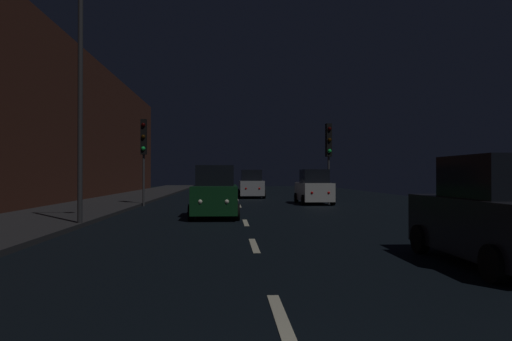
% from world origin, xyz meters
% --- Properties ---
extents(ground, '(27.33, 84.00, 0.02)m').
position_xyz_m(ground, '(0.00, 24.50, -0.01)').
color(ground, black).
extents(sidewalk_left, '(4.40, 84.00, 0.15)m').
position_xyz_m(sidewalk_left, '(-7.46, 24.50, 0.07)').
color(sidewalk_left, '#28282B').
rests_on(sidewalk_left, ground).
extents(building_facade_left, '(0.80, 63.00, 9.63)m').
position_xyz_m(building_facade_left, '(-10.06, 21.00, 4.82)').
color(building_facade_left, '#472319').
rests_on(building_facade_left, ground).
extents(lane_centerline, '(0.16, 32.71, 0.01)m').
position_xyz_m(lane_centerline, '(0.00, 18.41, 0.01)').
color(lane_centerline, beige).
rests_on(lane_centerline, ground).
extents(traffic_light_far_right, '(0.34, 0.47, 4.64)m').
position_xyz_m(traffic_light_far_right, '(5.16, 23.91, 3.35)').
color(traffic_light_far_right, '#38383A').
rests_on(traffic_light_far_right, ground).
extents(traffic_light_far_left, '(0.32, 0.47, 4.69)m').
position_xyz_m(traffic_light_far_left, '(-5.16, 22.86, 3.39)').
color(traffic_light_far_left, '#38383A').
rests_on(traffic_light_far_left, ground).
extents(streetlamp_overhead, '(1.70, 0.44, 8.56)m').
position_xyz_m(streetlamp_overhead, '(-4.96, 12.79, 5.53)').
color(streetlamp_overhead, '#2D2D30').
rests_on(streetlamp_overhead, ground).
extents(car_approaching_headlights, '(1.89, 4.09, 2.06)m').
position_xyz_m(car_approaching_headlights, '(-1.13, 16.18, 0.94)').
color(car_approaching_headlights, '#0F3819').
rests_on(car_approaching_headlights, ground).
extents(car_distant_taillights, '(1.88, 4.07, 2.05)m').
position_xyz_m(car_distant_taillights, '(1.09, 31.69, 0.94)').
color(car_distant_taillights, '#A5A8AD').
rests_on(car_distant_taillights, ground).
extents(car_parked_right_far, '(1.84, 3.98, 2.00)m').
position_xyz_m(car_parked_right_far, '(4.36, 24.29, 0.92)').
color(car_parked_right_far, silver).
rests_on(car_parked_right_far, ground).
extents(car_parked_right_near, '(1.88, 4.08, 2.05)m').
position_xyz_m(car_parked_right_near, '(4.36, 6.00, 0.94)').
color(car_parked_right_near, black).
rests_on(car_parked_right_near, ground).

